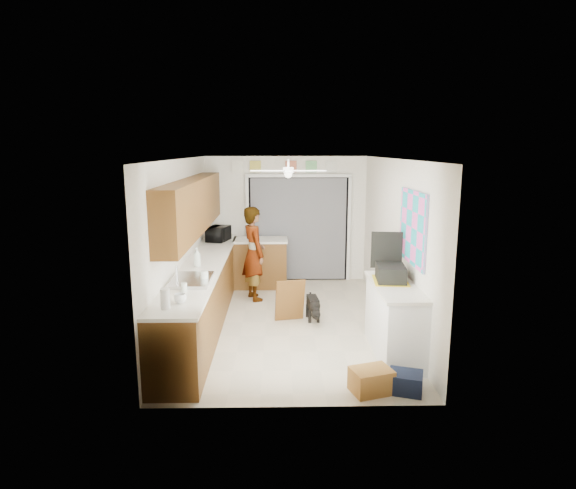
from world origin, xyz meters
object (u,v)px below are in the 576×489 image
object	(u,v)px
cardboard_box	(371,380)
paper_towel_roll	(165,299)
cup	(180,298)
soap_bottle	(197,257)
man	(254,253)
microwave	(218,234)
suitcase	(391,273)
dog	(313,307)
navy_crate	(406,382)

from	to	relation	value
cardboard_box	paper_towel_roll	bearing A→B (deg)	177.00
cup	paper_towel_roll	size ratio (longest dim) A/B	0.62
soap_bottle	man	bearing A→B (deg)	60.93
cup	cardboard_box	xyz separation A→B (m)	(2.13, -0.31, -0.86)
soap_bottle	paper_towel_roll	bearing A→B (deg)	-90.95
cup	man	bearing A→B (deg)	77.70
soap_bottle	cardboard_box	size ratio (longest dim) A/B	0.66
microwave	suitcase	xyz separation A→B (m)	(2.60, -2.82, -0.03)
soap_bottle	man	size ratio (longest dim) A/B	0.17
cup	dog	xyz separation A→B (m)	(1.64, 1.99, -0.79)
cup	man	size ratio (longest dim) A/B	0.08
microwave	man	distance (m)	0.96
paper_towel_roll	navy_crate	xyz separation A→B (m)	(2.63, -0.12, -0.94)
dog	navy_crate	bearing A→B (deg)	-74.58
microwave	man	size ratio (longest dim) A/B	0.30
paper_towel_roll	man	distance (m)	3.38
soap_bottle	cardboard_box	xyz separation A→B (m)	(2.22, -2.02, -0.95)
cup	cardboard_box	distance (m)	2.31
man	dog	bearing A→B (deg)	-160.61
suitcase	dog	distance (m)	1.68
navy_crate	dog	world-z (taller)	dog
navy_crate	man	world-z (taller)	man
microwave	soap_bottle	bearing A→B (deg)	-167.08
soap_bottle	paper_towel_roll	xyz separation A→B (m)	(-0.03, -1.90, -0.03)
cup	man	distance (m)	3.16
soap_bottle	suitcase	distance (m)	2.80
suitcase	cardboard_box	xyz separation A→B (m)	(-0.45, -1.19, -0.91)
cup	suitcase	xyz separation A→B (m)	(2.58, 0.88, 0.05)
soap_bottle	man	distance (m)	1.59
suitcase	dog	size ratio (longest dim) A/B	0.92
soap_bottle	cup	size ratio (longest dim) A/B	2.04
paper_towel_roll	dog	xyz separation A→B (m)	(1.76, 2.18, -0.85)
navy_crate	dog	size ratio (longest dim) A/B	0.69
soap_bottle	navy_crate	bearing A→B (deg)	-37.88
dog	paper_towel_roll	bearing A→B (deg)	-134.17
microwave	cardboard_box	distance (m)	4.65
cup	dog	distance (m)	2.70
cup	microwave	bearing A→B (deg)	90.30
microwave	cup	xyz separation A→B (m)	(0.02, -3.70, -0.08)
cardboard_box	man	size ratio (longest dim) A/B	0.26
soap_bottle	man	xyz separation A→B (m)	(0.76, 1.37, -0.25)
suitcase	man	size ratio (longest dim) A/B	0.29
man	cardboard_box	bearing A→B (deg)	-178.96
cardboard_box	navy_crate	size ratio (longest dim) A/B	1.19
microwave	suitcase	world-z (taller)	microwave
navy_crate	cardboard_box	bearing A→B (deg)	180.00
soap_bottle	navy_crate	distance (m)	3.43
microwave	suitcase	distance (m)	3.84
cup	paper_towel_roll	xyz separation A→B (m)	(-0.12, -0.19, 0.06)
paper_towel_roll	dog	world-z (taller)	paper_towel_roll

